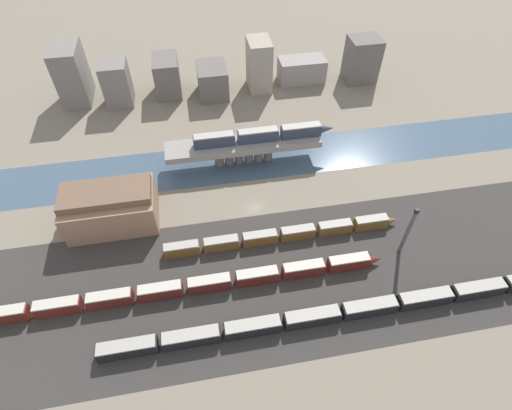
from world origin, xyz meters
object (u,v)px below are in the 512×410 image
train_yard_near (348,311)px  train_yard_mid (190,287)px  train_on_bridge (263,135)px  train_yard_far (283,235)px  signal_tower (408,232)px  warehouse_building (111,207)px

train_yard_near → train_yard_mid: (-34.68, 12.53, 0.14)m
train_on_bridge → train_yard_far: bearing=-91.3°
train_yard_far → train_on_bridge: bearing=88.7°
train_yard_near → signal_tower: signal_tower is taller
train_yard_mid → signal_tower: 54.25m
train_on_bridge → signal_tower: bearing=-56.2°
train_yard_far → warehouse_building: bearing=162.0°
train_yard_mid → train_yard_far: size_ratio=1.50×
train_yard_near → train_yard_far: (-9.66, 23.96, -0.01)m
warehouse_building → signal_tower: bearing=-17.8°
train_yard_near → train_on_bridge: bearing=98.9°
warehouse_building → signal_tower: signal_tower is taller
train_yard_mid → train_yard_far: bearing=24.5°
train_yard_near → train_yard_mid: size_ratio=1.18×
train_yard_near → warehouse_building: 66.05m
train_yard_near → signal_tower: (19.18, 14.82, 6.23)m
train_yard_mid → train_yard_far: train_yard_mid is taller
train_on_bridge → train_yard_mid: bearing=-120.2°
train_on_bridge → warehouse_building: (-44.79, -18.48, -3.90)m
train_on_bridge → train_yard_far: (-0.74, -32.76, -7.84)m
train_on_bridge → warehouse_building: size_ratio=1.84×
train_on_bridge → train_yard_far: train_on_bridge is taller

